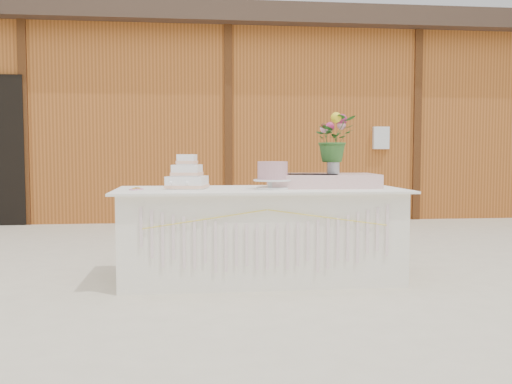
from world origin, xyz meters
TOP-DOWN VIEW (x-y plane):
  - ground at (0.00, 0.00)m, footprint 80.00×80.00m
  - barn at (-0.01, 5.99)m, footprint 12.60×4.60m
  - cake_table at (0.00, -0.00)m, footprint 2.40×1.00m
  - wedding_cake at (-0.61, 0.05)m, footprint 0.38×0.38m
  - pink_cake_stand at (0.09, -0.08)m, footprint 0.32×0.32m
  - satin_runner at (0.56, 0.10)m, footprint 0.95×0.58m
  - flower_vase at (0.66, 0.12)m, footprint 0.11×0.11m
  - bouquet at (0.66, 0.12)m, footprint 0.43×0.40m
  - loose_flowers at (-1.04, 0.09)m, footprint 0.29×0.41m

SIDE VIEW (x-z plane):
  - ground at x=0.00m, z-range 0.00..0.00m
  - cake_table at x=0.00m, z-range 0.00..0.77m
  - loose_flowers at x=-1.04m, z-range 0.77..0.79m
  - satin_runner at x=0.56m, z-range 0.77..0.89m
  - wedding_cake at x=-0.61m, z-range 0.72..1.01m
  - pink_cake_stand at x=0.09m, z-range 0.78..1.01m
  - flower_vase at x=0.66m, z-range 0.89..1.04m
  - bouquet at x=0.66m, z-range 1.04..1.44m
  - barn at x=-0.01m, z-range 0.03..3.33m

